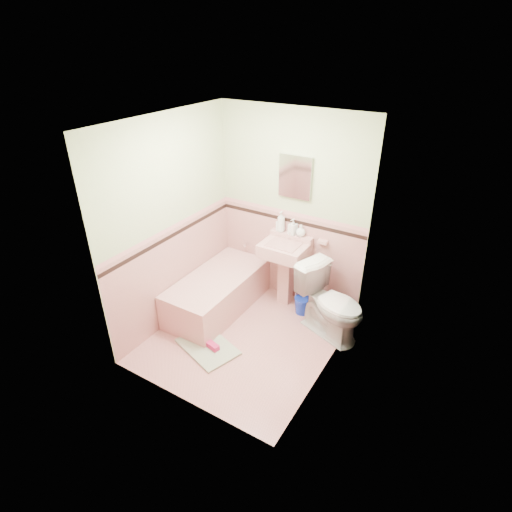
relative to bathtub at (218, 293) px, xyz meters
The scene contains 32 objects.
floor 0.75m from the bathtub, 27.65° to the right, with size 2.20×2.20×0.00m, color tan.
ceiling 2.38m from the bathtub, 27.65° to the right, with size 2.20×2.20×0.00m, color white.
wall_back 1.43m from the bathtub, 50.71° to the left, with size 2.50×2.50×0.00m, color beige.
wall_front 1.87m from the bathtub, 66.22° to the right, with size 2.50×2.50×0.00m, color beige.
wall_left 1.14m from the bathtub, 138.27° to the right, with size 2.50×2.50×0.00m, color beige.
wall_right 1.95m from the bathtub, 11.45° to the right, with size 2.50×2.50×0.00m, color beige.
wainscot_back 1.05m from the bathtub, 50.27° to the left, with size 2.00×2.00×0.00m, color #D08E8B.
wainscot_front 1.60m from the bathtub, 66.05° to the right, with size 2.00×2.00×0.00m, color #D08E8B.
wainscot_left 0.61m from the bathtub, 137.33° to the right, with size 2.20×2.20×0.00m, color #D08E8B.
wainscot_right 1.69m from the bathtub, 11.53° to the right, with size 2.20×2.20×0.00m, color #D08E8B.
accent_back 1.33m from the bathtub, 50.04° to the left, with size 2.00×2.00×0.00m, color black.
accent_front 1.79m from the bathtub, 65.95° to the right, with size 2.00×2.00×0.00m, color black.
accent_left 1.02m from the bathtub, 136.85° to the right, with size 2.20×2.20×0.00m, color black.
accent_right 1.87m from the bathtub, 11.57° to the right, with size 2.20×2.20×0.00m, color black.
cap_back 1.40m from the bathtub, 50.04° to the left, with size 2.00×2.00×0.00m, color #CD8487.
cap_front 1.84m from the bathtub, 65.95° to the right, with size 2.00×2.00×0.00m, color #CD8487.
cap_left 1.11m from the bathtub, 136.85° to the right, with size 2.20×2.20×0.00m, color #CD8487.
cap_right 1.92m from the bathtub, 11.57° to the right, with size 2.20×2.20×0.00m, color #CD8487.
bathtub is the anchor object (origin of this frame).
tub_faucet 0.83m from the bathtub, 90.00° to the left, with size 0.04×0.04×0.12m, color silver.
sink 0.89m from the bathtub, 37.93° to the left, with size 0.57×0.48×0.90m, color tan, non-canonical shape.
sink_faucet 1.20m from the bathtub, 44.58° to the left, with size 0.02×0.02×0.10m, color silver.
medicine_cabinet 1.78m from the bathtub, 47.42° to the left, with size 0.41×0.04×0.51m, color white.
soap_dish 1.51m from the bathtub, 33.57° to the left, with size 0.12×0.07×0.04m, color tan.
soap_bottle_left 1.24m from the bathtub, 53.48° to the left, with size 0.10×0.11×0.27m, color #B2B2B2.
soap_bottle_mid 1.30m from the bathtub, 45.66° to the left, with size 0.09×0.10×0.21m, color #B2B2B2.
soap_bottle_right 1.35m from the bathtub, 41.41° to the left, with size 0.12×0.12×0.15m, color #B2B2B2.
tube 1.17m from the bathtub, 56.45° to the left, with size 0.04×0.04×0.12m, color white.
toilet 1.48m from the bathtub, 11.08° to the left, with size 0.48×0.84×0.86m, color white.
bucket 1.11m from the bathtub, 25.71° to the left, with size 0.22×0.22×0.22m, color #122CAC, non-canonical shape.
bath_mat 0.82m from the bathtub, 63.34° to the right, with size 0.69×0.46×0.03m, color gray.
shoe 0.84m from the bathtub, 58.54° to the right, with size 0.16×0.07×0.06m, color #BF1E59.
Camera 1 is at (2.06, -3.16, 3.20)m, focal length 28.44 mm.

